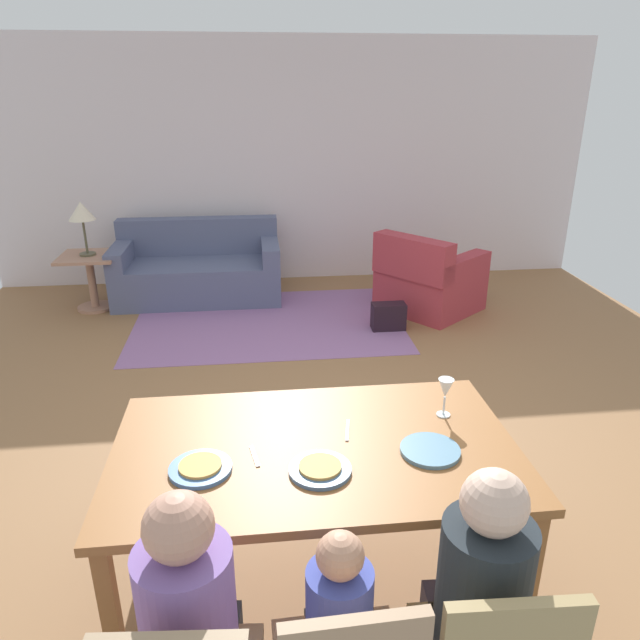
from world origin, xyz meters
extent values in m
cube|color=#926640|center=(0.00, 0.50, -0.01)|extent=(6.84, 6.20, 0.02)
cube|color=silver|center=(0.00, 3.65, 1.35)|extent=(6.84, 0.10, 2.70)
cube|color=#965E31|center=(-0.26, -1.15, 0.74)|extent=(1.71, 1.01, 0.04)
cube|color=#965E31|center=(-1.06, -1.59, 0.36)|extent=(0.06, 0.06, 0.72)
cube|color=#965E31|center=(0.53, -1.59, 0.36)|extent=(0.06, 0.06, 0.72)
cube|color=#965E31|center=(-1.06, -0.70, 0.36)|extent=(0.06, 0.06, 0.72)
cube|color=#965E31|center=(0.53, -0.70, 0.36)|extent=(0.06, 0.06, 0.72)
cylinder|color=#4370A9|center=(-0.73, -1.27, 0.77)|extent=(0.25, 0.25, 0.02)
cylinder|color=gold|center=(-0.73, -1.27, 0.78)|extent=(0.17, 0.17, 0.01)
cylinder|color=#4A7099|center=(-0.26, -1.33, 0.77)|extent=(0.25, 0.25, 0.02)
cylinder|color=gold|center=(-0.26, -1.33, 0.78)|extent=(0.17, 0.17, 0.01)
cylinder|color=#56829E|center=(0.21, -1.25, 0.77)|extent=(0.25, 0.25, 0.02)
cylinder|color=silver|center=(0.35, -0.97, 0.76)|extent=(0.06, 0.06, 0.01)
cylinder|color=silver|center=(0.35, -0.97, 0.81)|extent=(0.01, 0.01, 0.09)
cone|color=silver|center=(0.35, -0.97, 0.90)|extent=(0.07, 0.07, 0.09)
cube|color=silver|center=(-0.52, -1.20, 0.76)|extent=(0.04, 0.15, 0.01)
cube|color=silver|center=(-0.11, -1.05, 0.76)|extent=(0.05, 0.17, 0.01)
cylinder|color=#8260AF|center=(-0.73, -1.87, 0.68)|extent=(0.30, 0.30, 0.46)
sphere|color=tan|center=(-0.73, -1.87, 1.00)|extent=(0.21, 0.21, 0.21)
cylinder|color=#414FB1|center=(-0.26, -1.87, 0.62)|extent=(0.22, 0.22, 0.33)
sphere|color=tan|center=(-0.26, -1.87, 0.85)|extent=(0.15, 0.15, 0.15)
cylinder|color=#222A30|center=(0.21, -1.87, 0.68)|extent=(0.30, 0.30, 0.46)
sphere|color=beige|center=(0.21, -1.87, 1.00)|extent=(0.21, 0.21, 0.21)
cube|color=#906394|center=(-0.39, 2.16, 0.00)|extent=(2.60, 1.80, 0.01)
cube|color=slate|center=(-1.11, 2.96, 0.21)|extent=(1.75, 0.84, 0.42)
cube|color=slate|center=(-1.11, 3.30, 0.62)|extent=(1.75, 0.20, 0.40)
cube|color=slate|center=(-1.89, 2.96, 0.52)|extent=(0.18, 0.84, 0.20)
cube|color=slate|center=(-0.32, 2.96, 0.52)|extent=(0.18, 0.84, 0.20)
cube|color=#A7343D|center=(1.31, 2.36, 0.21)|extent=(1.19, 1.19, 0.42)
cube|color=#A7343D|center=(1.04, 2.15, 0.62)|extent=(0.69, 0.79, 0.40)
cube|color=#A7343D|center=(1.52, 2.10, 0.52)|extent=(0.77, 0.66, 0.20)
cube|color=#A7343D|center=(1.10, 2.62, 0.52)|extent=(0.77, 0.66, 0.20)
cube|color=#AA7960|center=(-2.17, 2.76, 0.56)|extent=(0.56, 0.56, 0.03)
cylinder|color=#AA7960|center=(-2.17, 2.76, 0.27)|extent=(0.08, 0.08, 0.55)
cylinder|color=#AA7960|center=(-2.17, 2.76, 0.01)|extent=(0.36, 0.36, 0.03)
cylinder|color=brown|center=(-2.17, 2.76, 0.59)|extent=(0.16, 0.16, 0.02)
cylinder|color=brown|center=(-2.17, 2.76, 0.77)|extent=(0.02, 0.02, 0.34)
cone|color=beige|center=(-2.17, 2.76, 1.03)|extent=(0.26, 0.26, 0.18)
cube|color=black|center=(0.76, 1.86, 0.13)|extent=(0.32, 0.16, 0.26)
camera|label=1|loc=(-0.48, -3.24, 2.18)|focal=32.93mm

